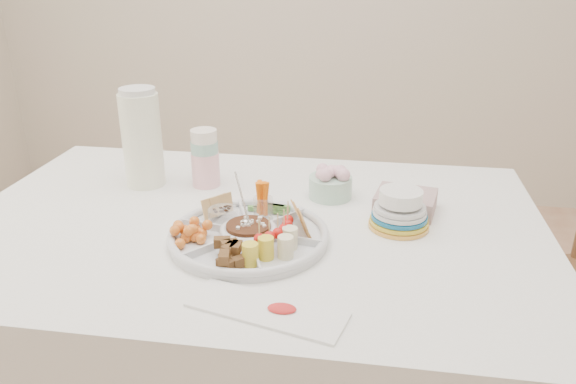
% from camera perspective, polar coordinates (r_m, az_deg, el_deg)
% --- Properties ---
extents(dining_table, '(1.52, 1.02, 0.76)m').
position_cam_1_polar(dining_table, '(1.66, -3.58, -14.77)').
color(dining_table, white).
rests_on(dining_table, floor).
extents(chair, '(0.57, 0.57, 1.09)m').
position_cam_1_polar(chair, '(1.77, 25.78, -8.27)').
color(chair, brown).
rests_on(chair, floor).
extents(party_tray, '(0.44, 0.44, 0.04)m').
position_cam_1_polar(party_tray, '(1.35, -4.02, -4.19)').
color(party_tray, silver).
rests_on(party_tray, dining_table).
extents(bean_dip, '(0.12, 0.12, 0.04)m').
position_cam_1_polar(bean_dip, '(1.35, -4.03, -3.90)').
color(bean_dip, '#442512').
rests_on(bean_dip, party_tray).
extents(tortillas, '(0.12, 0.12, 0.06)m').
position_cam_1_polar(tortillas, '(1.36, 1.38, -2.90)').
color(tortillas, '#9C6836').
rests_on(tortillas, party_tray).
extents(carrot_cucumber, '(0.11, 0.11, 0.09)m').
position_cam_1_polar(carrot_cucumber, '(1.44, -2.12, -0.50)').
color(carrot_cucumber, orange).
rests_on(carrot_cucumber, party_tray).
extents(pita_raisins, '(0.12, 0.12, 0.06)m').
position_cam_1_polar(pita_raisins, '(1.44, -7.22, -1.63)').
color(pita_raisins, tan).
rests_on(pita_raisins, party_tray).
extents(cherries, '(0.13, 0.13, 0.05)m').
position_cam_1_polar(cherries, '(1.34, -9.57, -4.13)').
color(cherries, '#E35B0B').
rests_on(cherries, party_tray).
extents(granola_chunks, '(0.11, 0.11, 0.04)m').
position_cam_1_polar(granola_chunks, '(1.24, -6.33, -6.21)').
color(granola_chunks, brown).
rests_on(granola_chunks, party_tray).
extents(banana_tomato, '(0.13, 0.13, 0.09)m').
position_cam_1_polar(banana_tomato, '(1.25, -0.40, -4.75)').
color(banana_tomato, '#D4C67F').
rests_on(banana_tomato, party_tray).
extents(cup_stack, '(0.09, 0.09, 0.23)m').
position_cam_1_polar(cup_stack, '(1.67, -8.48, 4.36)').
color(cup_stack, white).
rests_on(cup_stack, dining_table).
extents(thermos, '(0.14, 0.14, 0.30)m').
position_cam_1_polar(thermos, '(1.70, -14.64, 5.46)').
color(thermos, white).
rests_on(thermos, dining_table).
extents(flower_bowl, '(0.15, 0.15, 0.09)m').
position_cam_1_polar(flower_bowl, '(1.59, 4.34, 1.02)').
color(flower_bowl, silver).
rests_on(flower_bowl, dining_table).
extents(napkin_stack, '(0.18, 0.16, 0.05)m').
position_cam_1_polar(napkin_stack, '(1.54, 11.84, -1.01)').
color(napkin_stack, '#B28E8D').
rests_on(napkin_stack, dining_table).
extents(plate_stack, '(0.18, 0.18, 0.10)m').
position_cam_1_polar(plate_stack, '(1.44, 11.29, -1.76)').
color(plate_stack, '#FAB23F').
rests_on(plate_stack, dining_table).
extents(placemat, '(0.33, 0.18, 0.01)m').
position_cam_1_polar(placemat, '(1.11, -2.18, -11.86)').
color(placemat, white).
rests_on(placemat, dining_table).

